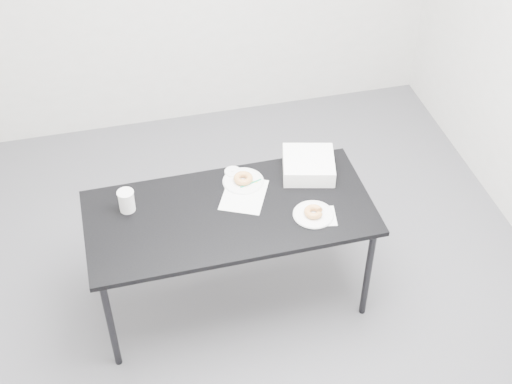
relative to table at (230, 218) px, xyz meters
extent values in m
plane|color=#545459|center=(0.03, -0.02, -0.68)|extent=(4.00, 4.00, 0.00)
cube|color=black|center=(0.00, 0.00, 0.04)|extent=(1.63, 0.78, 0.03)
cylinder|color=black|center=(-0.75, -0.33, -0.33)|extent=(0.04, 0.04, 0.71)
cylinder|color=black|center=(-0.75, 0.31, -0.33)|extent=(0.04, 0.04, 0.71)
cylinder|color=black|center=(0.75, -0.31, -0.33)|extent=(0.04, 0.04, 0.71)
cylinder|color=black|center=(0.75, 0.33, -0.33)|extent=(0.04, 0.04, 0.71)
cube|color=white|center=(0.11, 0.11, 0.06)|extent=(0.34, 0.37, 0.00)
cube|color=green|center=(0.19, 0.20, 0.06)|extent=(0.06, 0.06, 0.00)
cylinder|color=#0C8459|center=(0.17, 0.19, 0.06)|extent=(0.14, 0.05, 0.01)
cube|color=white|center=(0.49, -0.16, 0.06)|extent=(0.19, 0.19, 0.00)
cylinder|color=white|center=(0.45, -0.14, 0.06)|extent=(0.23, 0.23, 0.01)
torus|color=#BE773C|center=(0.45, -0.14, 0.08)|extent=(0.14, 0.14, 0.04)
cylinder|color=white|center=(0.13, 0.23, 0.06)|extent=(0.24, 0.24, 0.01)
torus|color=#BE773C|center=(0.13, 0.23, 0.08)|extent=(0.14, 0.14, 0.04)
cylinder|color=white|center=(-0.55, 0.15, 0.12)|extent=(0.09, 0.09, 0.13)
cylinder|color=white|center=(0.09, 0.32, 0.06)|extent=(0.10, 0.10, 0.01)
cube|color=white|center=(0.53, 0.23, 0.11)|extent=(0.36, 0.36, 0.10)
camera|label=1|loc=(-0.54, -2.86, 2.82)|focal=50.00mm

